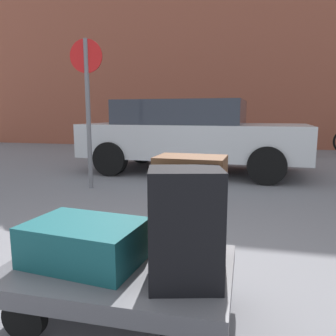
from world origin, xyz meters
The scene contains 8 objects.
ground_plane centered at (0.00, 0.00, 0.00)m, with size 60.00×60.00×0.00m, color slate.
luggage_cart centered at (0.00, 0.00, 0.27)m, with size 1.25×0.82×0.34m.
suitcase_teal_rear_right centered at (-0.20, -0.02, 0.46)m, with size 0.63×0.44×0.23m, color #144C51.
suitcase_black_rear_left centered at (0.40, -0.14, 0.63)m, with size 0.35×0.26×0.58m, color black.
suitcase_brown_front_left centered at (0.37, 0.15, 0.64)m, with size 0.38×0.26×0.60m, color #51331E.
parked_car centered at (-0.40, 4.93, 0.76)m, with size 4.40×2.13×1.42m.
bollard_kerb_near centered at (2.42, 7.88, 0.31)m, with size 0.21×0.21×0.62m, color #72665B.
no_parking_sign centered at (-1.70, 3.10, 1.41)m, with size 0.50×0.07×2.26m.
Camera 1 is at (0.66, -1.65, 1.18)m, focal length 35.61 mm.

